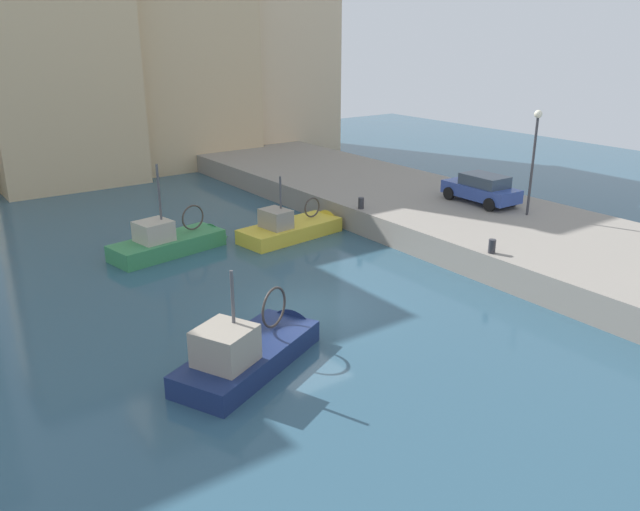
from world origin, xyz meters
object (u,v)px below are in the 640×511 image
Objects in this scene: fishing_boat_yellow at (296,233)px; parked_car_blue at (482,189)px; fishing_boat_navy at (255,357)px; mooring_bollard_mid at (361,203)px; fishing_boat_green at (175,248)px; quay_streetlamp at (535,145)px; mooring_bollard_south at (492,246)px.

fishing_boat_yellow reaches higher than parked_car_blue.
fishing_boat_navy is 13.62m from mooring_bollard_mid.
fishing_boat_green is 15.21m from parked_car_blue.
quay_streetlamp reaches higher than parked_car_blue.
mooring_bollard_south is at bearing 1.09° from fishing_boat_navy.
fishing_boat_green reaches higher than fishing_boat_navy.
parked_car_blue is (8.41, -4.06, 1.83)m from fishing_boat_yellow.
mooring_bollard_mid is 0.11× the size of quay_streetlamp.
fishing_boat_navy is 1.00× the size of fishing_boat_green.
fishing_boat_green is 16.92m from quay_streetlamp.
quay_streetlamp is (14.22, -8.07, 4.31)m from fishing_boat_green.
parked_car_blue is at bearing -20.80° from fishing_boat_green.
fishing_boat_green reaches higher than parked_car_blue.
fishing_boat_yellow is 11.72m from quay_streetlamp.
fishing_boat_yellow is at bearing 50.43° from fishing_boat_navy.
quay_streetlamp is (16.44, 2.82, 4.28)m from fishing_boat_navy.
mooring_bollard_south is at bearing -51.26° from fishing_boat_green.
parked_car_blue reaches higher than mooring_bollard_mid.
fishing_boat_navy is at bearing -129.57° from fishing_boat_yellow.
parked_car_blue is 7.26× the size of mooring_bollard_mid.
fishing_boat_navy is 17.22m from quay_streetlamp.
parked_car_blue is at bearing 43.85° from mooring_bollard_south.
parked_car_blue is at bearing -25.76° from mooring_bollard_mid.
fishing_boat_yellow is at bearing 106.97° from mooring_bollard_south.
fishing_boat_green is at bearing 159.20° from parked_car_blue.
fishing_boat_navy is (-7.93, -9.59, 0.06)m from fishing_boat_yellow.
fishing_boat_yellow is 9.91m from mooring_bollard_south.
fishing_boat_navy is at bearing -170.28° from quay_streetlamp.
parked_car_blue is at bearing 92.25° from quay_streetlamp.
quay_streetlamp is at bearing -29.58° from fishing_boat_green.
fishing_boat_green is (2.22, 10.89, -0.03)m from fishing_boat_navy.
quay_streetlamp reaches higher than fishing_boat_navy.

